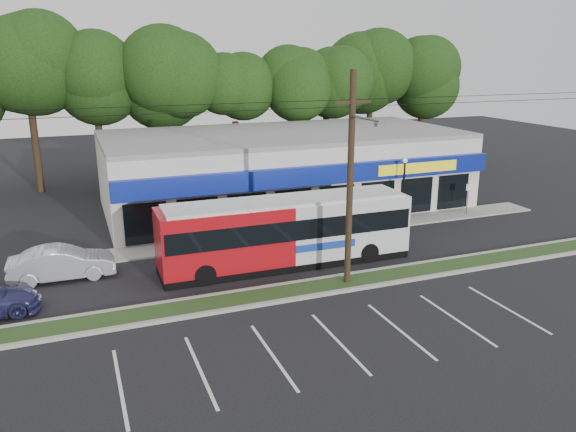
# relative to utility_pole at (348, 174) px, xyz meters

# --- Properties ---
(ground) EXTENTS (120.00, 120.00, 0.00)m
(ground) POSITION_rel_utility_pole_xyz_m (-2.83, -0.93, -5.41)
(ground) COLOR black
(ground) RESTS_ON ground
(grass_strip) EXTENTS (40.00, 1.60, 0.12)m
(grass_strip) POSITION_rel_utility_pole_xyz_m (-2.83, 0.07, -5.35)
(grass_strip) COLOR #223E19
(grass_strip) RESTS_ON ground
(curb_south) EXTENTS (40.00, 0.25, 0.14)m
(curb_south) POSITION_rel_utility_pole_xyz_m (-2.83, -0.78, -5.34)
(curb_south) COLOR #9E9E93
(curb_south) RESTS_ON ground
(curb_north) EXTENTS (40.00, 0.25, 0.14)m
(curb_north) POSITION_rel_utility_pole_xyz_m (-2.83, 0.92, -5.34)
(curb_north) COLOR #9E9E93
(curb_north) RESTS_ON ground
(sidewalk) EXTENTS (32.00, 2.20, 0.10)m
(sidewalk) POSITION_rel_utility_pole_xyz_m (2.17, 8.07, -5.36)
(sidewalk) COLOR #9E9E93
(sidewalk) RESTS_ON ground
(strip_mall) EXTENTS (25.00, 12.55, 5.30)m
(strip_mall) POSITION_rel_utility_pole_xyz_m (2.67, 14.99, -2.76)
(strip_mall) COLOR beige
(strip_mall) RESTS_ON ground
(utility_pole) EXTENTS (50.00, 2.77, 10.00)m
(utility_pole) POSITION_rel_utility_pole_xyz_m (0.00, 0.00, 0.00)
(utility_pole) COLOR black
(utility_pole) RESTS_ON ground
(lamp_post) EXTENTS (0.30, 0.30, 4.25)m
(lamp_post) POSITION_rel_utility_pole_xyz_m (8.17, 7.87, -2.74)
(lamp_post) COLOR black
(lamp_post) RESTS_ON ground
(sign_post) EXTENTS (0.45, 0.10, 2.23)m
(sign_post) POSITION_rel_utility_pole_xyz_m (13.17, 7.65, -3.86)
(sign_post) COLOR #59595E
(sign_post) RESTS_ON ground
(tree_line) EXTENTS (46.76, 6.76, 11.83)m
(tree_line) POSITION_rel_utility_pole_xyz_m (1.17, 25.07, 3.00)
(tree_line) COLOR black
(tree_line) RESTS_ON ground
(metrobus) EXTENTS (13.20, 2.94, 3.54)m
(metrobus) POSITION_rel_utility_pole_xyz_m (-1.59, 3.57, -3.54)
(metrobus) COLOR #AB0D14
(metrobus) RESTS_ON ground
(car_dark) EXTENTS (4.63, 2.07, 1.55)m
(car_dark) POSITION_rel_utility_pole_xyz_m (2.87, 6.17, -4.64)
(car_dark) COLOR black
(car_dark) RESTS_ON ground
(car_silver) EXTENTS (4.96, 1.79, 1.63)m
(car_silver) POSITION_rel_utility_pole_xyz_m (-12.52, 5.70, -4.60)
(car_silver) COLOR #B3B7BB
(car_silver) RESTS_ON ground
(pedestrian_a) EXTENTS (0.75, 0.59, 1.82)m
(pedestrian_a) POSITION_rel_utility_pole_xyz_m (-0.83, 7.57, -4.50)
(pedestrian_a) COLOR silver
(pedestrian_a) RESTS_ON ground
(pedestrian_b) EXTENTS (0.92, 0.87, 1.49)m
(pedestrian_b) POSITION_rel_utility_pole_xyz_m (1.48, 6.85, -4.67)
(pedestrian_b) COLOR beige
(pedestrian_b) RESTS_ON ground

